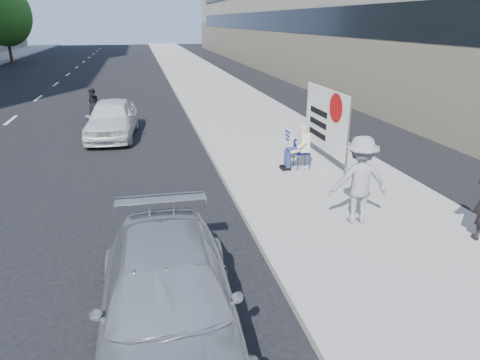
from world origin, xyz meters
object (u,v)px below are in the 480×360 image
object	(u,v)px
jogger	(359,180)
parked_sedan	(168,299)
seated_protester	(298,144)
motorcycle	(94,106)
protest_banner	(326,120)
white_sedan_near	(112,118)

from	to	relation	value
jogger	parked_sedan	size ratio (longest dim) A/B	0.41
seated_protester	motorcycle	bearing A→B (deg)	125.69
protest_banner	motorcycle	distance (m)	11.27
protest_banner	white_sedan_near	size ratio (longest dim) A/B	0.72
parked_sedan	motorcycle	size ratio (longest dim) A/B	2.29
jogger	protest_banner	distance (m)	4.45
protest_banner	motorcycle	size ratio (longest dim) A/B	1.50
protest_banner	motorcycle	bearing A→B (deg)	132.06
motorcycle	seated_protester	bearing A→B (deg)	-51.25
parked_sedan	motorcycle	world-z (taller)	motorcycle
motorcycle	jogger	bearing A→B (deg)	-59.97
seated_protester	parked_sedan	xyz separation A→B (m)	(-4.20, -6.30, -0.19)
protest_banner	parked_sedan	world-z (taller)	protest_banner
seated_protester	white_sedan_near	distance (m)	7.83
seated_protester	protest_banner	bearing A→B (deg)	30.18
seated_protester	white_sedan_near	xyz separation A→B (m)	(-5.51, 5.57, -0.15)
protest_banner	parked_sedan	xyz separation A→B (m)	(-5.28, -6.93, -0.72)
protest_banner	white_sedan_near	world-z (taller)	protest_banner
protest_banner	parked_sedan	bearing A→B (deg)	-127.30
jogger	parked_sedan	distance (m)	4.96
seated_protester	white_sedan_near	world-z (taller)	seated_protester
parked_sedan	motorcycle	distance (m)	15.44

